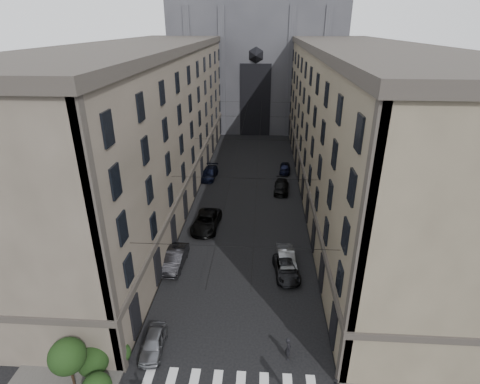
% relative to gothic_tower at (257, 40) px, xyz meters
% --- Properties ---
extents(sidewalk_left, '(7.00, 80.00, 0.15)m').
position_rel_gothic_tower_xyz_m(sidewalk_left, '(-10.50, -38.96, -17.72)').
color(sidewalk_left, '#383533').
rests_on(sidewalk_left, ground).
extents(sidewalk_right, '(7.00, 80.00, 0.15)m').
position_rel_gothic_tower_xyz_m(sidewalk_right, '(10.50, -38.96, -17.72)').
color(sidewalk_right, '#383533').
rests_on(sidewalk_right, ground).
extents(building_left, '(13.60, 60.60, 18.85)m').
position_rel_gothic_tower_xyz_m(building_left, '(-13.44, -38.96, -8.45)').
color(building_left, '#4E473B').
rests_on(building_left, ground).
extents(building_right, '(13.60, 60.60, 18.85)m').
position_rel_gothic_tower_xyz_m(building_right, '(13.44, -38.96, -8.45)').
color(building_right, brown).
rests_on(building_right, ground).
extents(gothic_tower, '(35.00, 23.00, 58.00)m').
position_rel_gothic_tower_xyz_m(gothic_tower, '(0.00, 0.00, 0.00)').
color(gothic_tower, '#2D2D33').
rests_on(gothic_tower, ground).
extents(shrub_cluster, '(3.90, 4.40, 3.90)m').
position_rel_gothic_tower_xyz_m(shrub_cluster, '(-8.72, -69.95, -16.00)').
color(shrub_cluster, black).
rests_on(shrub_cluster, sidewalk_left).
extents(tram_wires, '(14.00, 60.00, 0.43)m').
position_rel_gothic_tower_xyz_m(tram_wires, '(0.00, -39.33, -10.55)').
color(tram_wires, black).
rests_on(tram_wires, ground).
extents(car_left_near, '(1.71, 3.84, 1.28)m').
position_rel_gothic_tower_xyz_m(car_left_near, '(-5.52, -66.96, -17.16)').
color(car_left_near, slate).
rests_on(car_left_near, ground).
extents(car_left_midnear, '(1.84, 4.86, 1.58)m').
position_rel_gothic_tower_xyz_m(car_left_midnear, '(-6.20, -56.97, -17.01)').
color(car_left_midnear, black).
rests_on(car_left_midnear, ground).
extents(car_left_midfar, '(3.09, 6.02, 1.63)m').
position_rel_gothic_tower_xyz_m(car_left_midfar, '(-4.32, -49.65, -16.99)').
color(car_left_midfar, black).
rests_on(car_left_midfar, ground).
extents(car_left_far, '(2.45, 5.29, 1.50)m').
position_rel_gothic_tower_xyz_m(car_left_far, '(-6.09, -34.79, -17.05)').
color(car_left_far, black).
rests_on(car_left_far, ground).
extents(car_right_near, '(1.91, 4.55, 1.46)m').
position_rel_gothic_tower_xyz_m(car_right_near, '(4.24, -56.10, -17.07)').
color(car_right_near, slate).
rests_on(car_right_near, ground).
extents(car_right_midnear, '(2.59, 4.79, 1.28)m').
position_rel_gothic_tower_xyz_m(car_right_midnear, '(4.20, -57.70, -17.16)').
color(car_right_midnear, black).
rests_on(car_right_midnear, ground).
extents(car_right_midfar, '(2.31, 4.89, 1.38)m').
position_rel_gothic_tower_xyz_m(car_right_midfar, '(4.41, -39.07, -17.11)').
color(car_right_midfar, black).
rests_on(car_right_midfar, ground).
extents(car_right_far, '(1.89, 4.03, 1.33)m').
position_rel_gothic_tower_xyz_m(car_right_far, '(5.22, -31.74, -17.13)').
color(car_right_far, black).
rests_on(car_right_far, ground).
extents(pedestrian, '(0.46, 0.67, 1.75)m').
position_rel_gothic_tower_xyz_m(pedestrian, '(3.85, -67.06, -16.93)').
color(pedestrian, black).
rests_on(pedestrian, ground).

